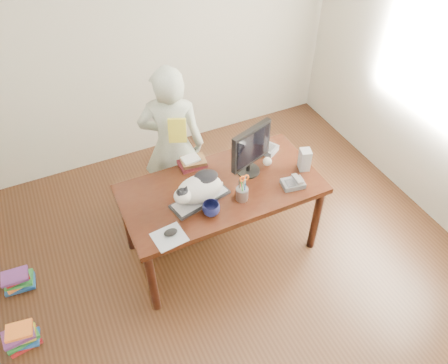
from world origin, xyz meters
TOP-DOWN VIEW (x-y plane):
  - room at (0.00, 0.00)m, footprint 4.50×4.50m
  - desk at (0.00, 0.68)m, footprint 1.60×0.80m
  - keyboard at (-0.21, 0.54)m, footprint 0.50×0.28m
  - cat at (-0.22, 0.53)m, footprint 0.46×0.31m
  - monitor at (0.29, 0.66)m, footprint 0.39×0.25m
  - pen_cup at (0.09, 0.42)m, footprint 0.10×0.10m
  - mousepad at (-0.55, 0.29)m, footprint 0.24×0.23m
  - mouse at (-0.53, 0.31)m, footprint 0.11×0.08m
  - coffee_mug at (-0.19, 0.37)m, footprint 0.19×0.19m
  - phone at (0.53, 0.37)m, footprint 0.19×0.16m
  - speaker at (0.72, 0.51)m, footprint 0.11×0.12m
  - baseball at (0.46, 0.68)m, footprint 0.07×0.07m
  - book_stack at (-0.11, 0.94)m, footprint 0.23×0.18m
  - calculator at (0.55, 0.85)m, footprint 0.22×0.24m
  - person at (-0.17, 1.24)m, footprint 0.66×0.56m
  - held_book at (-0.17, 1.07)m, footprint 0.17×0.14m
  - book_pile_a at (-1.75, 0.40)m, footprint 0.27×0.22m
  - book_pile_b at (-1.72, 0.95)m, footprint 0.26×0.20m

SIDE VIEW (x-z plane):
  - book_pile_b at x=-1.72m, z-range 0.00..0.15m
  - book_pile_a at x=-1.75m, z-range 0.00..0.18m
  - desk at x=0.00m, z-range 0.23..0.98m
  - mousepad at x=-0.55m, z-range 0.75..0.76m
  - keyboard at x=-0.21m, z-range 0.75..0.78m
  - person at x=-0.17m, z-range 0.00..1.54m
  - mouse at x=-0.53m, z-range 0.75..0.79m
  - phone at x=0.53m, z-range 0.74..0.82m
  - calculator at x=0.55m, z-range 0.75..0.81m
  - book_stack at x=-0.11m, z-range 0.74..0.83m
  - baseball at x=0.46m, z-range 0.75..0.82m
  - coffee_mug at x=-0.19m, z-range 0.75..0.85m
  - pen_cup at x=0.09m, z-range 0.70..0.94m
  - speaker at x=0.72m, z-range 0.75..0.94m
  - cat at x=-0.22m, z-range 0.75..1.01m
  - monitor at x=0.29m, z-range 0.78..1.23m
  - held_book at x=-0.17m, z-range 0.95..1.15m
  - room at x=0.00m, z-range -0.90..3.60m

